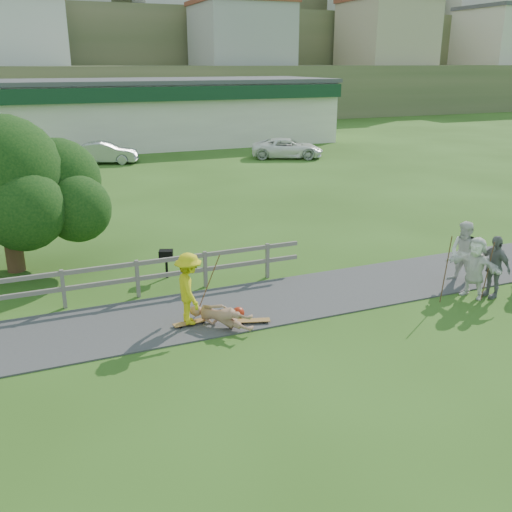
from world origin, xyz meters
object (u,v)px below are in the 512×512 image
object	(u,v)px
skater_rider	(189,292)
spectator_b	(494,266)
spectator_a	(465,253)
spectator_d	(475,267)
car_white	(287,148)
bbq	(166,264)
car_silver	(104,153)
skater_fallen	(221,316)
tree	(8,210)

from	to	relation	value
skater_rider	spectator_b	distance (m)	8.56
spectator_a	spectator_b	xyz separation A→B (m)	(0.07, -1.08, -0.06)
spectator_d	car_white	size ratio (longest dim) A/B	0.36
spectator_b	bbq	distance (m)	9.56
car_silver	car_white	xyz separation A→B (m)	(12.09, -2.57, -0.02)
spectator_a	car_silver	distance (m)	27.00
skater_rider	skater_fallen	size ratio (longest dim) A/B	1.05
spectator_a	tree	distance (m)	13.95
tree	skater_fallen	bearing A→B (deg)	-54.14
skater_rider	tree	distance (m)	7.33
skater_fallen	bbq	xyz separation A→B (m)	(-0.38, 3.98, 0.13)
skater_rider	spectator_b	size ratio (longest dim) A/B	1.02
tree	bbq	bearing A→B (deg)	-30.01
spectator_b	tree	distance (m)	14.54
skater_rider	car_silver	distance (m)	25.92
skater_fallen	spectator_d	xyz separation A→B (m)	(7.27, -0.83, 0.56)
spectator_a	tree	size ratio (longest dim) A/B	0.33
skater_rider	spectator_b	bearing A→B (deg)	-97.09
skater_fallen	spectator_a	size ratio (longest dim) A/B	0.91
car_white	tree	distance (m)	24.85
skater_rider	skater_fallen	world-z (taller)	skater_rider
skater_fallen	spectator_b	world-z (taller)	spectator_b
skater_fallen	spectator_b	xyz separation A→B (m)	(7.76, -1.02, 0.58)
spectator_d	skater_fallen	bearing A→B (deg)	-117.79
car_silver	car_white	bearing A→B (deg)	-83.34
tree	car_silver	bearing A→B (deg)	73.73
skater_fallen	car_silver	bearing A→B (deg)	49.81
car_white	skater_rider	bearing A→B (deg)	172.96
car_silver	spectator_a	bearing A→B (deg)	-147.25
car_silver	tree	size ratio (longest dim) A/B	0.74
spectator_b	car_white	xyz separation A→B (m)	(5.44, 24.70, -0.21)
car_silver	bbq	size ratio (longest dim) A/B	4.78
skater_fallen	spectator_d	bearing A→B (deg)	-44.30
spectator_d	car_silver	xyz separation A→B (m)	(-6.15, 27.08, -0.18)
skater_fallen	car_white	size ratio (longest dim) A/B	0.35
spectator_a	spectator_d	world-z (taller)	spectator_a
spectator_b	spectator_d	world-z (taller)	spectator_b
skater_fallen	skater_rider	bearing A→B (deg)	112.04
spectator_d	car_silver	distance (m)	27.77
tree	bbq	distance (m)	5.19
spectator_a	car_silver	size ratio (longest dim) A/B	0.45
bbq	spectator_b	bearing A→B (deg)	-10.90
skater_rider	spectator_b	world-z (taller)	skater_rider
spectator_b	bbq	size ratio (longest dim) A/B	2.01
skater_fallen	tree	distance (m)	8.14
spectator_d	car_white	distance (m)	25.22
spectator_a	car_white	bearing A→B (deg)	151.24
spectator_b	bbq	bearing A→B (deg)	-128.35
skater_fallen	spectator_d	distance (m)	7.33
car_silver	skater_fallen	bearing A→B (deg)	-163.77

